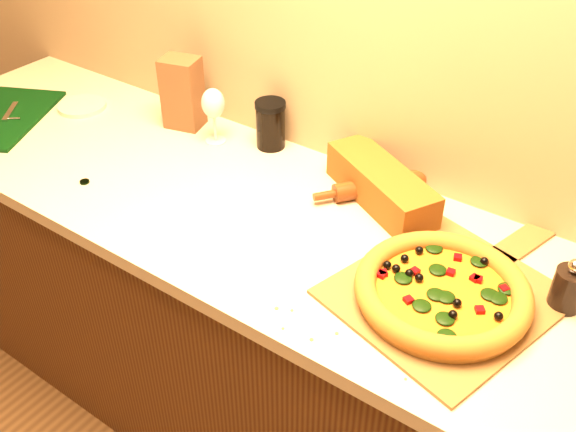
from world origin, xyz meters
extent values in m
plane|color=#9E8460|center=(0.00, 1.75, 1.35)|extent=(4.00, 0.00, 4.00)
cube|color=#401F0D|center=(0.00, 1.43, 0.43)|extent=(2.80, 0.65, 0.86)
cube|color=#C0B596|center=(0.00, 1.43, 0.88)|extent=(2.84, 0.68, 0.04)
cube|color=brown|center=(0.36, 1.40, 0.90)|extent=(0.50, 0.53, 0.01)
cube|color=brown|center=(0.43, 1.67, 0.90)|extent=(0.11, 0.19, 0.01)
cylinder|color=#C58531|center=(0.36, 1.38, 0.92)|extent=(0.35, 0.35, 0.02)
cylinder|color=orange|center=(0.36, 1.38, 0.93)|extent=(0.30, 0.30, 0.01)
torus|color=brown|center=(0.36, 1.38, 0.94)|extent=(0.37, 0.37, 0.05)
ellipsoid|color=black|center=(0.41, 1.41, 0.94)|extent=(0.04, 0.04, 0.01)
sphere|color=black|center=(0.31, 1.35, 0.94)|extent=(0.02, 0.02, 0.02)
cube|color=maroon|center=(0.38, 1.32, 0.94)|extent=(0.02, 0.02, 0.01)
cube|color=silver|center=(-1.12, 1.37, 0.92)|extent=(0.09, 0.11, 0.01)
cylinder|color=silver|center=(-1.08, 1.35, 0.91)|extent=(0.04, 0.03, 0.01)
cylinder|color=black|center=(-0.63, 1.25, 0.90)|extent=(0.03, 0.03, 0.01)
cylinder|color=black|center=(0.58, 1.52, 0.95)|extent=(0.07, 0.07, 0.10)
sphere|color=silver|center=(0.58, 1.52, 1.01)|extent=(0.03, 0.03, 0.03)
cylinder|color=#56240E|center=(0.05, 1.66, 0.92)|extent=(0.19, 0.23, 0.05)
cylinder|color=#56240E|center=(0.14, 1.78, 0.92)|extent=(0.05, 0.06, 0.02)
cylinder|color=#56240E|center=(-0.04, 1.54, 0.92)|extent=(0.05, 0.06, 0.02)
cube|color=brown|center=(0.07, 1.63, 0.95)|extent=(0.37, 0.27, 0.10)
cylinder|color=silver|center=(-0.48, 1.62, 0.90)|extent=(0.06, 0.06, 0.00)
cylinder|color=silver|center=(-0.48, 1.62, 0.94)|extent=(0.01, 0.01, 0.08)
ellipsoid|color=silver|center=(-0.48, 1.62, 1.03)|extent=(0.07, 0.07, 0.09)
cube|color=brown|center=(-0.62, 1.65, 1.01)|extent=(0.13, 0.11, 0.22)
cylinder|color=black|center=(-0.33, 1.70, 0.96)|extent=(0.08, 0.08, 0.13)
cylinder|color=black|center=(-0.33, 1.70, 1.04)|extent=(0.09, 0.09, 0.02)
cylinder|color=beige|center=(-0.98, 1.54, 0.91)|extent=(0.17, 0.17, 0.01)
camera|label=1|loc=(0.66, 0.38, 1.87)|focal=40.00mm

